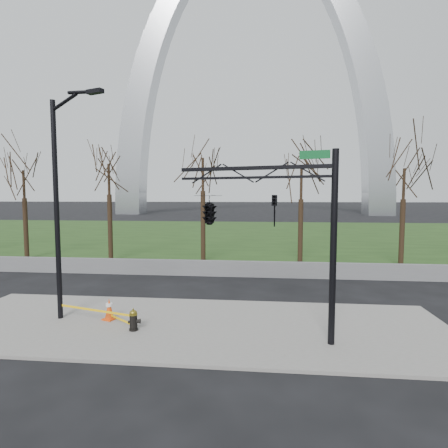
# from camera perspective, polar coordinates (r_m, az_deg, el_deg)

# --- Properties ---
(ground) EXTENTS (500.00, 500.00, 0.00)m
(ground) POSITION_cam_1_polar(r_m,az_deg,el_deg) (13.16, -5.39, -16.04)
(ground) COLOR black
(ground) RESTS_ON ground
(sidewalk) EXTENTS (18.00, 6.00, 0.10)m
(sidewalk) POSITION_cam_1_polar(r_m,az_deg,el_deg) (13.14, -5.39, -15.84)
(sidewalk) COLOR slate
(sidewalk) RESTS_ON ground
(grass_strip) EXTENTS (120.00, 40.00, 0.06)m
(grass_strip) POSITION_cam_1_polar(r_m,az_deg,el_deg) (42.39, 2.53, -1.66)
(grass_strip) COLOR #1F3915
(grass_strip) RESTS_ON ground
(guardrail) EXTENTS (60.00, 0.30, 0.90)m
(guardrail) POSITION_cam_1_polar(r_m,az_deg,el_deg) (20.65, -1.04, -7.10)
(guardrail) COLOR #59595B
(guardrail) RESTS_ON ground
(gateway_arch) EXTENTS (66.00, 6.00, 65.00)m
(gateway_arch) POSITION_cam_1_polar(r_m,az_deg,el_deg) (91.46, 4.37, 22.30)
(gateway_arch) COLOR #BABCC1
(gateway_arch) RESTS_ON ground
(tree_row) EXTENTS (43.09, 4.00, 7.89)m
(tree_row) POSITION_cam_1_polar(r_m,az_deg,el_deg) (24.39, -3.32, 2.96)
(tree_row) COLOR black
(tree_row) RESTS_ON ground
(fire_hydrant) EXTENTS (0.47, 0.30, 0.75)m
(fire_hydrant) POSITION_cam_1_polar(r_m,az_deg,el_deg) (12.78, -14.23, -14.69)
(fire_hydrant) COLOR black
(fire_hydrant) RESTS_ON sidewalk
(traffic_cone) EXTENTS (0.51, 0.51, 0.78)m
(traffic_cone) POSITION_cam_1_polar(r_m,az_deg,el_deg) (14.03, -17.87, -12.80)
(traffic_cone) COLOR #E8460C
(traffic_cone) RESTS_ON sidewalk
(street_light) EXTENTS (2.31, 0.95, 8.21)m
(street_light) POSITION_cam_1_polar(r_m,az_deg,el_deg) (14.08, -24.68, 4.43)
(street_light) COLOR black
(street_light) RESTS_ON ground
(traffic_signal_mast) EXTENTS (4.97, 2.54, 6.00)m
(traffic_signal_mast) POSITION_cam_1_polar(r_m,az_deg,el_deg) (11.68, 1.14, 2.21)
(traffic_signal_mast) COLOR black
(traffic_signal_mast) RESTS_ON ground
(caution_tape) EXTENTS (3.13, 0.93, 0.39)m
(caution_tape) POSITION_cam_1_polar(r_m,az_deg,el_deg) (13.62, -18.73, -13.36)
(caution_tape) COLOR yellow
(caution_tape) RESTS_ON ground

